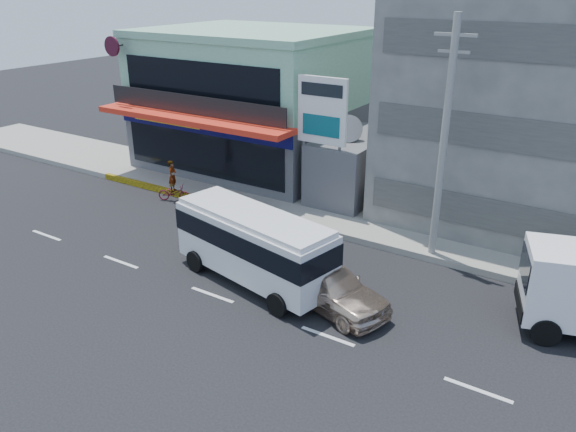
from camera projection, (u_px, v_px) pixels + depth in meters
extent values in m
plane|color=black|center=(212.00, 295.00, 21.33)|extent=(120.00, 120.00, 0.00)
cube|color=gray|center=(426.00, 233.00, 26.18)|extent=(70.00, 5.00, 0.30)
cube|color=#4A4A4F|center=(254.00, 135.00, 35.38)|extent=(12.00, 10.00, 4.00)
cube|color=#95D4AE|center=(253.00, 70.00, 33.82)|extent=(12.00, 10.00, 4.00)
cube|color=red|center=(190.00, 119.00, 30.03)|extent=(12.40, 1.80, 0.30)
cube|color=#0B0B4E|center=(200.00, 126.00, 30.83)|extent=(12.00, 0.12, 0.80)
cube|color=black|center=(202.00, 153.00, 31.44)|extent=(11.00, 0.06, 2.60)
cube|color=#4A4A4F|center=(354.00, 168.00, 29.97)|extent=(3.00, 6.00, 3.50)
cylinder|color=slate|center=(347.00, 139.00, 28.48)|extent=(1.50, 1.50, 0.15)
cylinder|color=gray|center=(304.00, 149.00, 27.95)|extent=(0.16, 0.16, 6.50)
cylinder|color=gray|center=(339.00, 156.00, 26.96)|extent=(0.16, 0.16, 6.50)
cube|color=white|center=(322.00, 111.00, 26.66)|extent=(2.60, 0.18, 3.20)
cylinder|color=#999993|center=(443.00, 146.00, 22.16)|extent=(0.30, 0.30, 10.00)
cube|color=#999993|center=(456.00, 35.00, 20.52)|extent=(1.60, 0.12, 0.12)
cube|color=#999993|center=(454.00, 52.00, 20.76)|extent=(1.20, 0.10, 0.10)
cube|color=silver|center=(254.00, 245.00, 21.67)|extent=(7.24, 3.55, 2.28)
cube|color=black|center=(254.00, 235.00, 21.50)|extent=(7.30, 3.61, 0.84)
cube|color=silver|center=(253.00, 216.00, 21.19)|extent=(7.01, 3.32, 0.20)
cylinder|color=black|center=(196.00, 261.00, 22.93)|extent=(0.93, 0.45, 0.89)
cylinder|color=black|center=(236.00, 244.00, 24.37)|extent=(0.93, 0.45, 0.89)
cylinder|color=black|center=(278.00, 304.00, 19.87)|extent=(0.93, 0.45, 0.89)
cylinder|color=black|center=(318.00, 282.00, 21.31)|extent=(0.93, 0.45, 0.89)
imported|color=beige|center=(329.00, 285.00, 20.33)|extent=(5.27, 3.30, 1.67)
cube|color=white|center=(560.00, 283.00, 18.64)|extent=(2.86, 2.86, 2.48)
cylinder|color=black|center=(546.00, 332.00, 18.26)|extent=(1.00, 0.55, 0.96)
cylinder|color=black|center=(537.00, 298.00, 20.21)|extent=(1.00, 0.55, 0.96)
imported|color=#4C0A1A|center=(174.00, 193.00, 30.19)|extent=(1.87, 1.24, 0.93)
imported|color=#66594C|center=(173.00, 176.00, 29.82)|extent=(0.61, 0.73, 1.70)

